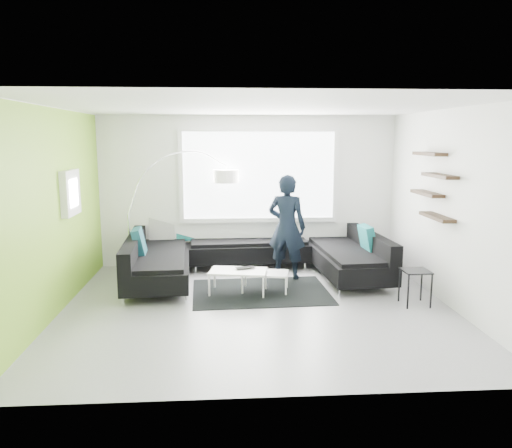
{
  "coord_description": "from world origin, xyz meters",
  "views": [
    {
      "loc": [
        -0.48,
        -6.79,
        2.39
      ],
      "look_at": [
        0.04,
        0.9,
        1.05
      ],
      "focal_mm": 35.0,
      "sensor_mm": 36.0,
      "label": 1
    }
  ],
  "objects_px": {
    "coffee_table": "(252,281)",
    "arc_lamp": "(128,214)",
    "laptop": "(246,269)",
    "side_table": "(415,288)",
    "person": "(287,227)",
    "sectional_sofa": "(254,255)"
  },
  "relations": [
    {
      "from": "sectional_sofa",
      "to": "side_table",
      "type": "relative_size",
      "value": 8.46
    },
    {
      "from": "coffee_table",
      "to": "arc_lamp",
      "type": "relative_size",
      "value": 0.52
    },
    {
      "from": "laptop",
      "to": "coffee_table",
      "type": "bearing_deg",
      "value": -21.35
    },
    {
      "from": "laptop",
      "to": "arc_lamp",
      "type": "bearing_deg",
      "value": 132.98
    },
    {
      "from": "coffee_table",
      "to": "person",
      "type": "distance_m",
      "value": 1.23
    },
    {
      "from": "arc_lamp",
      "to": "laptop",
      "type": "relative_size",
      "value": 6.22
    },
    {
      "from": "sectional_sofa",
      "to": "laptop",
      "type": "height_order",
      "value": "sectional_sofa"
    },
    {
      "from": "coffee_table",
      "to": "laptop",
      "type": "relative_size",
      "value": 3.22
    },
    {
      "from": "coffee_table",
      "to": "side_table",
      "type": "relative_size",
      "value": 2.17
    },
    {
      "from": "side_table",
      "to": "laptop",
      "type": "height_order",
      "value": "side_table"
    },
    {
      "from": "sectional_sofa",
      "to": "person",
      "type": "distance_m",
      "value": 0.75
    },
    {
      "from": "coffee_table",
      "to": "arc_lamp",
      "type": "xyz_separation_m",
      "value": [
        -2.08,
        1.16,
        0.9
      ]
    },
    {
      "from": "person",
      "to": "laptop",
      "type": "xyz_separation_m",
      "value": [
        -0.73,
        -0.77,
        -0.51
      ]
    },
    {
      "from": "sectional_sofa",
      "to": "coffee_table",
      "type": "distance_m",
      "value": 0.86
    },
    {
      "from": "side_table",
      "to": "laptop",
      "type": "distance_m",
      "value": 2.52
    },
    {
      "from": "side_table",
      "to": "person",
      "type": "relative_size",
      "value": 0.29
    },
    {
      "from": "person",
      "to": "side_table",
      "type": "bearing_deg",
      "value": 159.51
    },
    {
      "from": "sectional_sofa",
      "to": "side_table",
      "type": "xyz_separation_m",
      "value": [
        2.23,
        -1.58,
        -0.14
      ]
    },
    {
      "from": "arc_lamp",
      "to": "person",
      "type": "height_order",
      "value": "arc_lamp"
    },
    {
      "from": "person",
      "to": "arc_lamp",
      "type": "bearing_deg",
      "value": 13.93
    },
    {
      "from": "person",
      "to": "laptop",
      "type": "height_order",
      "value": "person"
    },
    {
      "from": "side_table",
      "to": "coffee_table",
      "type": "bearing_deg",
      "value": 162.01
    }
  ]
}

